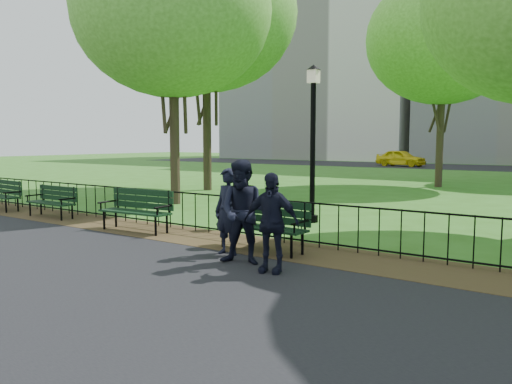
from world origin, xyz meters
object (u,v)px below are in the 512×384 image
Objects in this scene: tree_far_c at (444,39)px; park_bench_left_a at (138,206)px; park_bench_main at (248,216)px; taxi at (401,158)px; park_bench_left_b at (54,198)px; tree_mid_w at (206,14)px; person_right at (271,222)px; person_mid at (244,212)px; park_bench_left_c at (3,192)px; lamppost at (313,138)px; tree_near_w at (173,12)px; person_left at (228,212)px.

park_bench_left_a is at bearing -100.01° from tree_far_c.
park_bench_left_a is (-3.21, 0.10, -0.04)m from park_bench_main.
park_bench_left_a is 0.48× the size of taxi.
park_bench_main is 1.19× the size of park_bench_left_b.
tree_mid_w reaches higher than tree_far_c.
tree_far_c is 17.72m from person_right.
tree_far_c is 5.34× the size of person_mid.
park_bench_left_c is 10.67m from tree_mid_w.
lamppost reaches higher than park_bench_left_c.
tree_near_w is 0.85× the size of tree_mid_w.
park_bench_left_b is 7.41m from person_mid.
tree_far_c reaches higher than park_bench_main.
park_bench_left_a is 11.77m from tree_mid_w.
person_left is at bearing -39.10° from tree_near_w.
park_bench_left_c is at bearing -128.01° from tree_near_w.
park_bench_left_c is at bearing -173.44° from taxi.
tree_far_c is 5.94× the size of person_left.
park_bench_left_b is 1.04× the size of person_left.
park_bench_left_c is 31.99m from taxi.
tree_far_c is at bearing 42.56° from tree_mid_w.
person_right reaches higher than person_left.
tree_mid_w is at bearing 136.33° from person_left.
lamppost is 5.24m from person_right.
tree_near_w is 4.78m from tree_mid_w.
tree_near_w is 5.05× the size of person_mid.
person_left is (6.65, -0.82, 0.27)m from park_bench_left_b.
park_bench_main is 1.23× the size of person_right.
lamppost reaches higher than taxi.
park_bench_left_c is 9.95m from person_mid.
tree_far_c is (8.74, 15.27, 5.99)m from park_bench_left_c.
lamppost is (8.71, 3.33, 1.61)m from park_bench_left_c.
lamppost is at bearing 101.29° from person_left.
tree_near_w is at bearing 122.53° from person_mid.
person_right is 0.40× the size of taxi.
tree_near_w is (-2.84, 4.18, 5.59)m from park_bench_left_a.
tree_far_c is 5.94× the size of person_right.
park_bench_left_a is 1.18× the size of person_right.
person_mid is at bearing -55.39° from park_bench_main.
park_bench_left_b is at bearing -168.82° from taxi.
park_bench_left_c is at bearing 179.57° from park_bench_left_b.
park_bench_left_c is 0.99× the size of person_mid.
park_bench_left_c is 0.20× the size of tree_near_w.
person_left is at bearing -157.51° from taxi.
park_bench_main is at bearing -45.91° from tree_mid_w.
tree_near_w is 10.04m from person_mid.
tree_near_w is 12.50m from tree_far_c.
lamppost is 0.38× the size of tree_mid_w.
person_right is (9.46, -9.62, -6.46)m from tree_mid_w.
tree_near_w is at bearing 130.67° from person_right.
taxi is (0.32, 23.74, -6.58)m from tree_mid_w.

